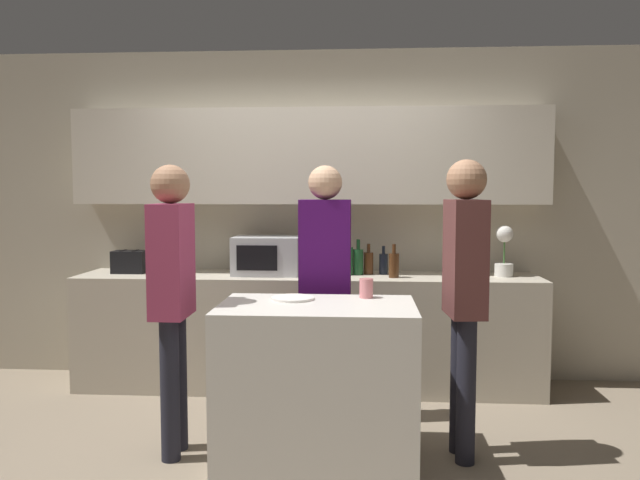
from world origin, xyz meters
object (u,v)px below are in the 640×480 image
object	(u,v)px
toaster	(130,262)
plate_on_island	(293,298)
person_right	(172,283)
bottle_1	(358,261)
bottle_3	(383,263)
microwave	(267,255)
person_left	(465,281)
bottle_2	(369,263)
bottle_0	(349,260)
cup_0	(366,288)
person_center	(325,269)
potted_plant	(504,251)
bottle_4	(394,265)

from	to	relation	value
toaster	plate_on_island	distance (m)	1.88
toaster	person_right	distance (m)	1.55
bottle_1	bottle_3	bearing A→B (deg)	11.64
microwave	person_left	world-z (taller)	person_left
microwave	bottle_2	xyz separation A→B (m)	(0.80, 0.05, -0.06)
person_left	person_right	world-z (taller)	person_left
plate_on_island	person_left	bearing A→B (deg)	-4.90
bottle_1	person_right	bearing A→B (deg)	-128.05
bottle_0	bottle_2	size ratio (longest dim) A/B	1.25
bottle_3	cup_0	xyz separation A→B (m)	(-0.14, -1.17, -0.02)
bottle_3	cup_0	size ratio (longest dim) A/B	1.91
plate_on_island	microwave	bearing A→B (deg)	105.66
bottle_0	person_center	distance (m)	0.74
potted_plant	person_right	bearing A→B (deg)	-148.35
microwave	bottle_3	distance (m)	0.92
bottle_3	person_right	size ratio (longest dim) A/B	0.13
plate_on_island	potted_plant	bearing A→B (deg)	38.42
bottle_3	bottle_4	world-z (taller)	bottle_4
bottle_3	potted_plant	bearing A→B (deg)	-3.43
bottle_0	plate_on_island	size ratio (longest dim) A/B	1.17
bottle_1	plate_on_island	distance (m)	1.27
microwave	bottle_3	xyz separation A→B (m)	(0.92, 0.06, -0.06)
bottle_0	bottle_3	distance (m)	0.28
microwave	bottle_0	distance (m)	0.65
person_right	person_left	bearing A→B (deg)	91.91
microwave	bottle_2	bearing A→B (deg)	3.82
bottle_3	person_left	distance (m)	1.40
potted_plant	bottle_2	xyz separation A→B (m)	(-1.04, 0.05, -0.11)
plate_on_island	person_left	world-z (taller)	person_left
microwave	bottle_0	xyz separation A→B (m)	(0.64, -0.01, -0.03)
potted_plant	person_center	xyz separation A→B (m)	(-1.34, -0.73, -0.06)
potted_plant	plate_on_island	bearing A→B (deg)	-141.58
bottle_3	plate_on_island	xyz separation A→B (m)	(-0.58, -1.25, -0.07)
bottle_2	bottle_3	distance (m)	0.12
toaster	person_right	world-z (taller)	person_right
bottle_0	bottle_3	size ratio (longest dim) A/B	1.35
bottle_0	bottle_1	bearing A→B (deg)	16.33
person_center	person_right	distance (m)	1.05
bottle_1	bottle_3	xyz separation A→B (m)	(0.20, 0.04, -0.02)
bottle_2	bottle_3	xyz separation A→B (m)	(0.12, 0.00, -0.01)
microwave	person_center	world-z (taller)	person_center
bottle_0	person_right	distance (m)	1.67
bottle_3	person_center	xyz separation A→B (m)	(-0.42, -0.79, 0.05)
bottle_2	cup_0	xyz separation A→B (m)	(-0.03, -1.16, -0.02)
bottle_4	plate_on_island	xyz separation A→B (m)	(-0.66, -1.07, -0.08)
bottle_2	person_right	xyz separation A→B (m)	(-1.15, -1.40, 0.03)
potted_plant	plate_on_island	size ratio (longest dim) A/B	1.52
bottle_3	microwave	bearing A→B (deg)	-176.46
bottle_3	toaster	bearing A→B (deg)	-178.44
bottle_4	person_center	distance (m)	0.78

